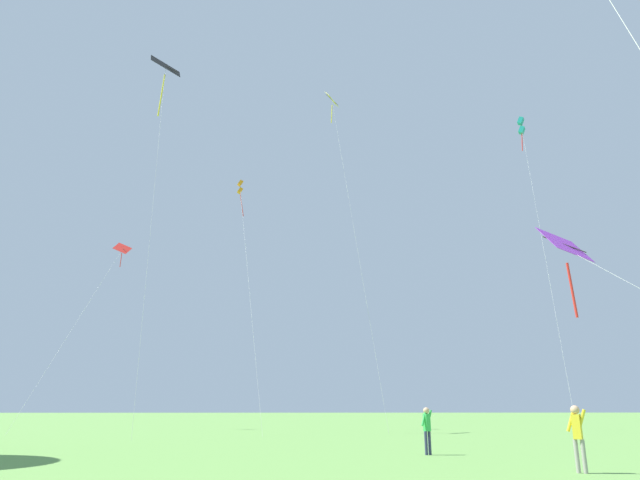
% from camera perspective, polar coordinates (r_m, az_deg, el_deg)
% --- Properties ---
extents(kite_purple_streamer, '(4.27, 11.99, 9.05)m').
position_cam_1_polar(kite_purple_streamer, '(25.94, 23.67, -1.71)').
color(kite_purple_streamer, purple).
rests_on(kite_purple_streamer, ground_plane).
extents(kite_black_large, '(3.65, 10.58, 28.72)m').
position_cam_1_polar(kite_black_large, '(48.14, -15.37, 15.17)').
color(kite_black_large, black).
rests_on(kite_black_large, ground_plane).
extents(kite_orange_box, '(3.48, 12.12, 20.74)m').
position_cam_1_polar(kite_orange_box, '(50.12, -7.97, 4.96)').
color(kite_orange_box, orange).
rests_on(kite_orange_box, ground_plane).
extents(kite_teal_box, '(4.18, 12.08, 28.33)m').
position_cam_1_polar(kite_teal_box, '(58.49, 19.52, 10.56)').
color(kite_teal_box, teal).
rests_on(kite_teal_box, ground_plane).
extents(kite_yellow_diamond, '(3.57, 9.13, 29.05)m').
position_cam_1_polar(kite_yellow_diamond, '(51.82, 1.40, 12.53)').
color(kite_yellow_diamond, yellow).
rests_on(kite_yellow_diamond, ground_plane).
extents(kite_red_high, '(3.48, 10.19, 15.09)m').
position_cam_1_polar(kite_red_high, '(50.12, -19.57, -1.59)').
color(kite_red_high, red).
rests_on(kite_red_high, ground_plane).
extents(person_in_red_shirt, '(0.49, 0.32, 1.61)m').
position_cam_1_polar(person_in_red_shirt, '(21.67, 10.66, -17.84)').
color(person_in_red_shirt, '#2D3351').
rests_on(person_in_red_shirt, ground_plane).
extents(person_foreground_watcher, '(0.47, 0.39, 1.66)m').
position_cam_1_polar(person_foreground_watcher, '(16.85, 24.38, -17.10)').
color(person_foreground_watcher, gray).
rests_on(person_foreground_watcher, ground_plane).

